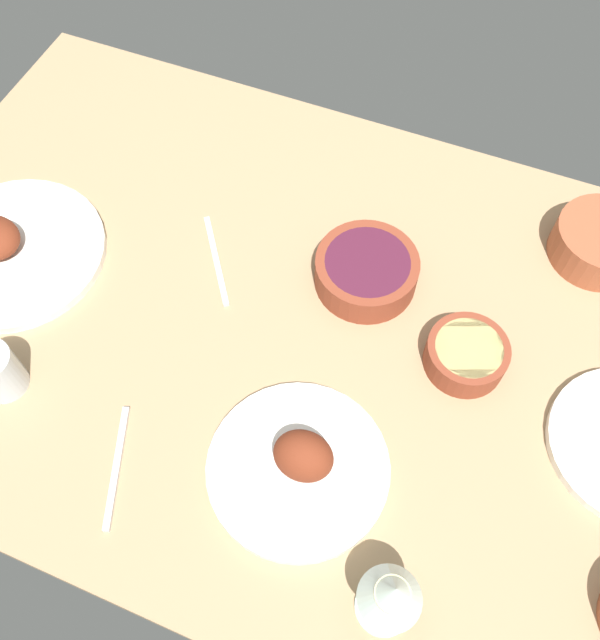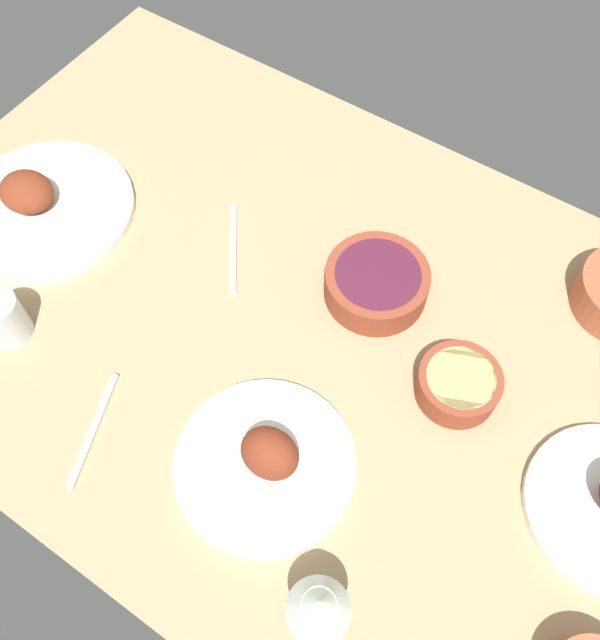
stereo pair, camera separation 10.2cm
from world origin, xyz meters
TOP-DOWN VIEW (x-y plane):
  - dining_table at (0.00, 0.00)cm, footprint 140.00×90.00cm
  - plate_near_viewer at (-48.13, -5.15)cm, footprint 29.31×29.31cm
  - plate_center_main at (8.31, -20.68)cm, footprint 24.74×24.74cm
  - bowl_onions at (6.39, 11.50)cm, footprint 15.97×15.97cm
  - bowl_pasta at (24.53, 3.40)cm, footprint 11.85×11.85cm
  - wine_glass at (24.33, -32.92)cm, footprint 7.60×7.60cm
  - fork_loose at (-16.96, 6.08)cm, footprint 10.94×14.60cm
  - spoon_loose at (-14.73, -29.74)cm, footprint 6.86×16.40cm

SIDE VIEW (x-z plane):
  - dining_table at x=0.00cm, z-range 0.00..4.00cm
  - fork_loose at x=-16.96cm, z-range 4.00..4.80cm
  - spoon_loose at x=-14.73cm, z-range 4.00..4.80cm
  - plate_near_viewer at x=-48.13cm, z-range 2.12..9.01cm
  - plate_center_main at x=8.31cm, z-range 1.79..9.98cm
  - bowl_pasta at x=24.53cm, z-range 4.23..8.98cm
  - bowl_onions at x=6.39cm, z-range 4.24..9.66cm
  - wine_glass at x=24.33cm, z-range 6.93..20.93cm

